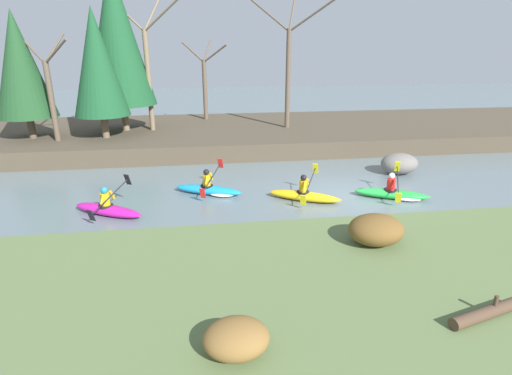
% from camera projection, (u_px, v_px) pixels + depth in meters
% --- Properties ---
extents(ground_plane, '(90.00, 90.00, 0.00)m').
position_uv_depth(ground_plane, '(350.00, 197.00, 15.28)').
color(ground_plane, slate).
extents(riverbank_near, '(44.00, 7.25, 0.64)m').
position_uv_depth(riverbank_near, '(462.00, 290.00, 8.86)').
color(riverbank_near, '#5B7042').
rests_on(riverbank_near, ground).
extents(riverbank_far, '(44.00, 10.08, 0.90)m').
position_uv_depth(riverbank_far, '(290.00, 132.00, 24.83)').
color(riverbank_far, '#4C4233').
rests_on(riverbank_far, ground).
extents(conifer_tree_far_left, '(2.90, 2.90, 6.32)m').
position_uv_depth(conifer_tree_far_left, '(20.00, 65.00, 19.85)').
color(conifer_tree_far_left, brown).
rests_on(conifer_tree_far_left, riverbank_far).
extents(conifer_tree_left, '(2.77, 2.77, 6.46)m').
position_uv_depth(conifer_tree_left, '(97.00, 63.00, 19.93)').
color(conifer_tree_left, brown).
rests_on(conifer_tree_left, riverbank_far).
extents(conifer_tree_mid_left, '(3.72, 3.72, 8.79)m').
position_uv_depth(conifer_tree_mid_left, '(116.00, 36.00, 21.42)').
color(conifer_tree_mid_left, '#7A664C').
rests_on(conifer_tree_mid_left, riverbank_far).
extents(bare_tree_upstream, '(2.91, 2.88, 5.22)m').
position_uv_depth(bare_tree_upstream, '(51.00, 91.00, 19.72)').
color(bare_tree_upstream, brown).
rests_on(bare_tree_upstream, riverbank_far).
extents(bare_tree_mid_upstream, '(4.01, 3.96, 7.32)m').
position_uv_depth(bare_tree_mid_upstream, '(148.00, 68.00, 22.07)').
color(bare_tree_mid_upstream, '#7A664C').
rests_on(bare_tree_mid_upstream, riverbank_far).
extents(bare_tree_mid_downstream, '(2.81, 2.77, 5.02)m').
position_uv_depth(bare_tree_mid_downstream, '(205.00, 82.00, 25.92)').
color(bare_tree_mid_downstream, brown).
rests_on(bare_tree_mid_downstream, riverbank_far).
extents(bare_tree_downstream, '(4.03, 3.98, 7.36)m').
position_uv_depth(bare_tree_downstream, '(289.00, 67.00, 22.83)').
color(bare_tree_downstream, brown).
rests_on(bare_tree_downstream, riverbank_far).
extents(shrub_clump_nearest, '(1.11, 0.92, 0.60)m').
position_uv_depth(shrub_clump_nearest, '(236.00, 338.00, 6.51)').
color(shrub_clump_nearest, brown).
rests_on(shrub_clump_nearest, riverbank_near).
extents(shrub_clump_second, '(1.43, 1.20, 0.78)m').
position_uv_depth(shrub_clump_second, '(376.00, 230.00, 10.18)').
color(shrub_clump_second, brown).
rests_on(shrub_clump_second, riverbank_near).
extents(kayaker_lead, '(2.71, 1.97, 1.20)m').
position_uv_depth(kayaker_lead, '(395.00, 194.00, 15.08)').
color(kayaker_lead, green).
rests_on(kayaker_lead, ground).
extents(kayaker_middle, '(2.66, 1.94, 1.20)m').
position_uv_depth(kayaker_middle, '(305.00, 195.00, 14.88)').
color(kayaker_middle, yellow).
rests_on(kayaker_middle, ground).
extents(kayaker_trailing, '(2.71, 1.96, 1.20)m').
position_uv_depth(kayaker_trailing, '(211.00, 189.00, 15.52)').
color(kayaker_trailing, '#1993D6').
rests_on(kayaker_trailing, ground).
extents(kayaker_far_back, '(2.64, 1.96, 1.20)m').
position_uv_depth(kayaker_far_back, '(108.00, 209.00, 13.60)').
color(kayaker_far_back, '#C61999').
rests_on(kayaker_far_back, ground).
extents(boulder_midstream, '(1.67, 1.31, 0.95)m').
position_uv_depth(boulder_midstream, '(399.00, 164.00, 17.97)').
color(boulder_midstream, slate).
rests_on(boulder_midstream, ground).
extents(driftwood_log, '(1.68, 0.67, 0.44)m').
position_uv_depth(driftwood_log, '(486.00, 313.00, 7.41)').
color(driftwood_log, '#4C3828').
rests_on(driftwood_log, riverbank_near).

